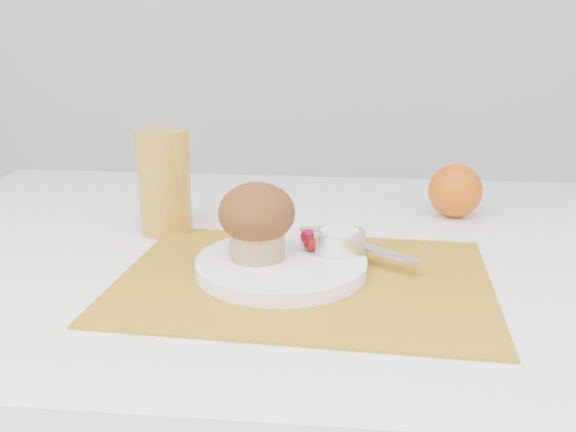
# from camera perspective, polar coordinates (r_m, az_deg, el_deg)

# --- Properties ---
(placemat) EXTENTS (0.45, 0.34, 0.00)m
(placemat) POSITION_cam_1_polar(r_m,az_deg,el_deg) (0.76, 1.42, -5.67)
(placemat) COLOR #A57317
(placemat) RESTS_ON table
(plate) EXTENTS (0.23, 0.23, 0.02)m
(plate) POSITION_cam_1_polar(r_m,az_deg,el_deg) (0.78, -0.61, -4.42)
(plate) COLOR white
(plate) RESTS_ON placemat
(ramekin) EXTENTS (0.07, 0.07, 0.03)m
(ramekin) POSITION_cam_1_polar(r_m,az_deg,el_deg) (0.79, 4.59, -2.29)
(ramekin) COLOR silver
(ramekin) RESTS_ON plate
(cream) EXTENTS (0.06, 0.06, 0.01)m
(cream) POSITION_cam_1_polar(r_m,az_deg,el_deg) (0.79, 4.61, -1.37)
(cream) COLOR white
(cream) RESTS_ON ramekin
(raspberry_near) EXTENTS (0.02, 0.02, 0.02)m
(raspberry_near) POSITION_cam_1_polar(r_m,az_deg,el_deg) (0.82, 1.81, -1.81)
(raspberry_near) COLOR #550214
(raspberry_near) RESTS_ON plate
(raspberry_far) EXTENTS (0.02, 0.02, 0.02)m
(raspberry_far) POSITION_cam_1_polar(r_m,az_deg,el_deg) (0.80, 2.14, -2.50)
(raspberry_far) COLOR #530302
(raspberry_far) RESTS_ON plate
(butter_knife) EXTENTS (0.16, 0.13, 0.00)m
(butter_knife) POSITION_cam_1_polar(r_m,az_deg,el_deg) (0.82, 6.15, -2.53)
(butter_knife) COLOR silver
(butter_knife) RESTS_ON plate
(orange) EXTENTS (0.08, 0.08, 0.08)m
(orange) POSITION_cam_1_polar(r_m,az_deg,el_deg) (1.03, 14.64, 2.18)
(orange) COLOR #C85207
(orange) RESTS_ON table
(juice_glass) EXTENTS (0.08, 0.08, 0.15)m
(juice_glass) POSITION_cam_1_polar(r_m,az_deg,el_deg) (0.93, -10.93, 3.01)
(juice_glass) COLOR #B98722
(juice_glass) RESTS_ON table
(muffin) EXTENTS (0.09, 0.09, 0.09)m
(muffin) POSITION_cam_1_polar(r_m,az_deg,el_deg) (0.76, -2.79, -0.27)
(muffin) COLOR tan
(muffin) RESTS_ON plate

